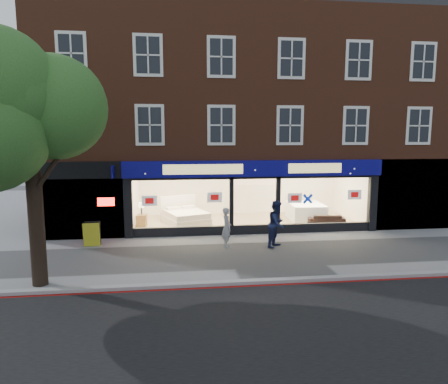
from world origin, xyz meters
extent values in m
plane|color=gray|center=(0.00, 0.00, 0.00)|extent=(120.00, 120.00, 0.00)
cube|color=#8C0A07|center=(0.00, -3.10, 0.01)|extent=(60.00, 0.10, 0.01)
cube|color=gray|center=(0.00, -2.90, 0.06)|extent=(60.00, 0.25, 0.12)
cube|color=tan|center=(0.00, 5.25, 0.05)|extent=(11.00, 4.50, 0.10)
cube|color=brown|center=(0.00, 7.00, 6.65)|extent=(19.00, 8.00, 6.70)
cube|color=#2D2D30|center=(0.00, 7.00, 10.15)|extent=(19.00, 8.00, 0.30)
cube|color=#09076B|center=(0.00, 2.88, 2.95)|extent=(11.40, 0.28, 0.70)
cube|color=black|center=(0.00, 3.08, 0.20)|extent=(11.00, 0.18, 0.40)
cube|color=black|center=(-5.50, 3.05, 1.30)|extent=(0.35, 0.30, 2.60)
cube|color=black|center=(5.50, 3.05, 1.30)|extent=(0.35, 0.30, 2.60)
cube|color=white|center=(-3.25, 3.00, 1.45)|extent=(4.20, 0.02, 2.10)
cube|color=white|center=(3.25, 3.00, 1.45)|extent=(4.20, 0.02, 2.10)
cube|color=white|center=(0.00, 3.25, 1.15)|extent=(1.80, 0.02, 2.10)
cube|color=silver|center=(0.00, 7.50, 1.30)|extent=(11.00, 0.20, 2.60)
cube|color=#FFEAC6|center=(0.00, 5.25, 2.60)|extent=(11.00, 4.50, 0.12)
cube|color=black|center=(-7.60, 3.30, 1.65)|extent=(3.80, 0.60, 3.30)
cube|color=#FF140C|center=(-6.40, 2.95, 1.60)|extent=(0.70, 0.04, 0.35)
cube|color=black|center=(7.50, 3.20, 1.65)|extent=(4.00, 0.40, 3.30)
cylinder|color=black|center=(-7.50, -2.20, 2.20)|extent=(0.44, 0.44, 4.40)
sphere|color=#274D1D|center=(-7.50, -2.20, 5.00)|extent=(3.20, 3.20, 3.20)
sphere|color=#274D1D|center=(-8.30, -1.90, 4.60)|extent=(2.60, 2.60, 2.60)
sphere|color=#274D1D|center=(-6.80, -2.60, 5.40)|extent=(2.40, 2.40, 2.40)
cube|color=white|center=(-2.98, 4.95, 0.28)|extent=(2.41, 2.59, 0.37)
cube|color=white|center=(-2.98, 4.95, 0.60)|extent=(2.31, 2.49, 0.26)
cube|color=white|center=(-3.37, 5.99, 0.73)|extent=(1.80, 0.77, 1.26)
cube|color=white|center=(-3.62, 5.52, 0.79)|extent=(0.75, 0.55, 0.13)
cube|color=white|center=(-2.88, 5.79, 0.79)|extent=(0.75, 0.55, 0.13)
cube|color=brown|center=(-5.10, 4.80, 0.38)|extent=(0.51, 0.51, 0.55)
cube|color=white|center=(3.10, 5.29, 0.24)|extent=(1.75, 2.17, 0.28)
cube|color=white|center=(3.10, 5.29, 0.51)|extent=(1.75, 2.17, 0.28)
cube|color=white|center=(3.10, 5.29, 0.79)|extent=(1.75, 2.17, 0.28)
imported|color=black|center=(3.70, 4.01, 0.35)|extent=(1.81, 0.91, 0.51)
cube|color=gold|center=(-6.80, 1.86, 0.49)|extent=(0.68, 0.47, 0.99)
imported|color=#9D9FA4|center=(-1.52, 1.07, 0.79)|extent=(0.45, 0.62, 1.58)
imported|color=#181F44|center=(0.46, 0.90, 0.92)|extent=(1.11, 1.14, 1.85)
camera|label=1|loc=(-3.48, -14.08, 4.38)|focal=32.00mm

